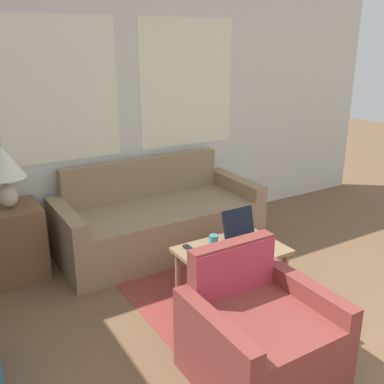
{
  "coord_description": "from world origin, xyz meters",
  "views": [
    {
      "loc": [
        -1.87,
        -0.49,
        1.99
      ],
      "look_at": [
        0.02,
        2.62,
        0.75
      ],
      "focal_mm": 42.0,
      "sensor_mm": 36.0,
      "label": 1
    }
  ],
  "objects_px": {
    "armchair": "(257,337)",
    "coffee_table": "(232,255)",
    "table_lamp": "(4,167)",
    "couch": "(157,221)",
    "tv_remote": "(190,249)",
    "cup_navy": "(214,240)",
    "laptop": "(245,234)",
    "book_red": "(225,258)"
  },
  "relations": [
    {
      "from": "laptop",
      "to": "cup_navy",
      "type": "relative_size",
      "value": 3.53
    },
    {
      "from": "table_lamp",
      "to": "book_red",
      "type": "xyz_separation_m",
      "value": [
        1.26,
        -1.37,
        -0.56
      ]
    },
    {
      "from": "couch",
      "to": "table_lamp",
      "type": "relative_size",
      "value": 3.78
    },
    {
      "from": "armchair",
      "to": "coffee_table",
      "type": "bearing_deg",
      "value": 64.07
    },
    {
      "from": "couch",
      "to": "armchair",
      "type": "height_order",
      "value": "couch"
    },
    {
      "from": "laptop",
      "to": "cup_navy",
      "type": "xyz_separation_m",
      "value": [
        -0.26,
        0.06,
        -0.01
      ]
    },
    {
      "from": "armchair",
      "to": "table_lamp",
      "type": "xyz_separation_m",
      "value": [
        -1.02,
        2.05,
        0.74
      ]
    },
    {
      "from": "armchair",
      "to": "book_red",
      "type": "relative_size",
      "value": 3.46
    },
    {
      "from": "armchair",
      "to": "laptop",
      "type": "relative_size",
      "value": 2.66
    },
    {
      "from": "book_red",
      "to": "armchair",
      "type": "bearing_deg",
      "value": -109.34
    },
    {
      "from": "armchair",
      "to": "coffee_table",
      "type": "height_order",
      "value": "armchair"
    },
    {
      "from": "table_lamp",
      "to": "coffee_table",
      "type": "height_order",
      "value": "table_lamp"
    },
    {
      "from": "couch",
      "to": "tv_remote",
      "type": "distance_m",
      "value": 1.02
    },
    {
      "from": "tv_remote",
      "to": "cup_navy",
      "type": "bearing_deg",
      "value": -5.29
    },
    {
      "from": "armchair",
      "to": "book_red",
      "type": "xyz_separation_m",
      "value": [
        0.24,
        0.68,
        0.18
      ]
    },
    {
      "from": "table_lamp",
      "to": "cup_navy",
      "type": "xyz_separation_m",
      "value": [
        1.33,
        -1.11,
        -0.54
      ]
    },
    {
      "from": "armchair",
      "to": "tv_remote",
      "type": "height_order",
      "value": "armchair"
    },
    {
      "from": "cup_navy",
      "to": "book_red",
      "type": "distance_m",
      "value": 0.27
    },
    {
      "from": "cup_navy",
      "to": "tv_remote",
      "type": "height_order",
      "value": "cup_navy"
    },
    {
      "from": "armchair",
      "to": "table_lamp",
      "type": "height_order",
      "value": "table_lamp"
    },
    {
      "from": "tv_remote",
      "to": "laptop",
      "type": "bearing_deg",
      "value": -10.12
    },
    {
      "from": "coffee_table",
      "to": "tv_remote",
      "type": "xyz_separation_m",
      "value": [
        -0.29,
        0.16,
        0.06
      ]
    },
    {
      "from": "table_lamp",
      "to": "tv_remote",
      "type": "distance_m",
      "value": 1.66
    },
    {
      "from": "book_red",
      "to": "laptop",
      "type": "bearing_deg",
      "value": 30.15
    },
    {
      "from": "book_red",
      "to": "tv_remote",
      "type": "xyz_separation_m",
      "value": [
        -0.14,
        0.28,
        -0.01
      ]
    },
    {
      "from": "tv_remote",
      "to": "couch",
      "type": "bearing_deg",
      "value": 78.03
    },
    {
      "from": "coffee_table",
      "to": "tv_remote",
      "type": "relative_size",
      "value": 5.46
    },
    {
      "from": "armchair",
      "to": "table_lamp",
      "type": "distance_m",
      "value": 2.41
    },
    {
      "from": "laptop",
      "to": "coffee_table",
      "type": "bearing_deg",
      "value": -158.35
    },
    {
      "from": "cup_navy",
      "to": "tv_remote",
      "type": "relative_size",
      "value": 0.57
    },
    {
      "from": "table_lamp",
      "to": "tv_remote",
      "type": "bearing_deg",
      "value": -44.33
    },
    {
      "from": "armchair",
      "to": "coffee_table",
      "type": "xyz_separation_m",
      "value": [
        0.39,
        0.8,
        0.11
      ]
    },
    {
      "from": "couch",
      "to": "coffee_table",
      "type": "height_order",
      "value": "couch"
    },
    {
      "from": "couch",
      "to": "table_lamp",
      "type": "bearing_deg",
      "value": 175.24
    },
    {
      "from": "armchair",
      "to": "tv_remote",
      "type": "xyz_separation_m",
      "value": [
        0.1,
        0.96,
        0.17
      ]
    },
    {
      "from": "coffee_table",
      "to": "laptop",
      "type": "height_order",
      "value": "laptop"
    },
    {
      "from": "table_lamp",
      "to": "book_red",
      "type": "bearing_deg",
      "value": -47.33
    },
    {
      "from": "laptop",
      "to": "tv_remote",
      "type": "xyz_separation_m",
      "value": [
        -0.47,
        0.08,
        -0.05
      ]
    },
    {
      "from": "table_lamp",
      "to": "couch",
      "type": "bearing_deg",
      "value": -4.76
    },
    {
      "from": "armchair",
      "to": "cup_navy",
      "type": "bearing_deg",
      "value": 71.85
    },
    {
      "from": "cup_navy",
      "to": "tv_remote",
      "type": "bearing_deg",
      "value": 174.71
    },
    {
      "from": "armchair",
      "to": "book_red",
      "type": "distance_m",
      "value": 0.74
    }
  ]
}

